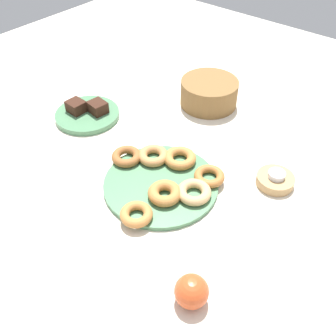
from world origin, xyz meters
TOP-DOWN VIEW (x-y plane):
  - ground_plane at (0.00, 0.00)m, footprint 2.40×2.40m
  - donut_plate at (0.00, 0.00)m, footprint 0.31×0.31m
  - donut_0 at (-0.13, 0.01)m, footprint 0.12×0.12m
  - donut_1 at (0.10, 0.02)m, footprint 0.10×0.10m
  - donut_2 at (-0.01, 0.10)m, footprint 0.12×0.12m
  - donut_3 at (0.04, -0.03)m, footprint 0.10×0.10m
  - donut_4 at (0.03, -0.13)m, footprint 0.09×0.09m
  - donut_5 at (-0.08, 0.06)m, footprint 0.12×0.12m
  - donut_6 at (0.09, 0.09)m, footprint 0.12×0.12m
  - cake_plate at (-0.39, 0.09)m, footprint 0.21×0.21m
  - brownie_near at (-0.42, 0.07)m, footprint 0.06×0.05m
  - brownie_far at (-0.37, 0.11)m, footprint 0.06×0.06m
  - candle_holder at (0.23, 0.20)m, footprint 0.10×0.10m
  - tealight at (0.23, 0.20)m, footprint 0.05×0.05m
  - basket at (-0.13, 0.41)m, footprint 0.27×0.27m
  - apple at (0.26, -0.21)m, footprint 0.07×0.07m

SIDE VIEW (x-z plane):
  - ground_plane at x=0.00m, z-range 0.00..0.00m
  - donut_plate at x=0.00m, z-range 0.00..0.01m
  - cake_plate at x=-0.39m, z-range 0.00..0.02m
  - candle_holder at x=0.23m, z-range 0.00..0.03m
  - donut_6 at x=0.09m, z-range 0.01..0.04m
  - donut_4 at x=0.03m, z-range 0.01..0.04m
  - donut_0 at x=-0.13m, z-range 0.01..0.04m
  - donut_1 at x=0.10m, z-range 0.01..0.04m
  - donut_5 at x=-0.08m, z-range 0.01..0.04m
  - donut_2 at x=-0.01m, z-range 0.01..0.04m
  - donut_3 at x=0.04m, z-range 0.01..0.04m
  - tealight at x=0.23m, z-range 0.03..0.04m
  - apple at x=0.26m, z-range 0.00..0.07m
  - brownie_near at x=-0.42m, z-range 0.02..0.05m
  - brownie_far at x=-0.37m, z-range 0.02..0.05m
  - basket at x=-0.13m, z-range 0.00..0.09m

